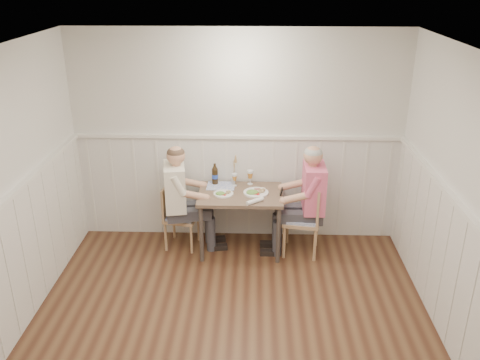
{
  "coord_description": "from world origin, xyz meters",
  "views": [
    {
      "loc": [
        0.22,
        -3.61,
        3.2
      ],
      "look_at": [
        0.05,
        1.64,
        1.0
      ],
      "focal_mm": 38.0,
      "sensor_mm": 36.0,
      "label": 1
    }
  ],
  "objects_px": {
    "chair_left": "(178,214)",
    "grass_vase": "(233,170)",
    "chair_right": "(306,216)",
    "beer_bottle": "(215,175)",
    "dining_table": "(241,200)",
    "man_in_pink": "(309,209)",
    "diner_cream": "(179,207)"
  },
  "relations": [
    {
      "from": "dining_table",
      "to": "chair_right",
      "type": "bearing_deg",
      "value": -4.18
    },
    {
      "from": "diner_cream",
      "to": "chair_left",
      "type": "bearing_deg",
      "value": 117.09
    },
    {
      "from": "dining_table",
      "to": "diner_cream",
      "type": "bearing_deg",
      "value": -178.88
    },
    {
      "from": "diner_cream",
      "to": "grass_vase",
      "type": "relative_size",
      "value": 3.43
    },
    {
      "from": "man_in_pink",
      "to": "chair_left",
      "type": "bearing_deg",
      "value": 176.17
    },
    {
      "from": "dining_table",
      "to": "man_in_pink",
      "type": "relative_size",
      "value": 0.72
    },
    {
      "from": "dining_table",
      "to": "diner_cream",
      "type": "height_order",
      "value": "diner_cream"
    },
    {
      "from": "dining_table",
      "to": "beer_bottle",
      "type": "height_order",
      "value": "beer_bottle"
    },
    {
      "from": "chair_right",
      "to": "beer_bottle",
      "type": "bearing_deg",
      "value": 164.0
    },
    {
      "from": "chair_left",
      "to": "grass_vase",
      "type": "bearing_deg",
      "value": 17.34
    },
    {
      "from": "beer_bottle",
      "to": "man_in_pink",
      "type": "bearing_deg",
      "value": -14.83
    },
    {
      "from": "chair_right",
      "to": "chair_left",
      "type": "bearing_deg",
      "value": 175.49
    },
    {
      "from": "man_in_pink",
      "to": "grass_vase",
      "type": "xyz_separation_m",
      "value": [
        -0.91,
        0.32,
        0.35
      ]
    },
    {
      "from": "diner_cream",
      "to": "grass_vase",
      "type": "distance_m",
      "value": 0.78
    },
    {
      "from": "beer_bottle",
      "to": "chair_right",
      "type": "bearing_deg",
      "value": -16.0
    },
    {
      "from": "chair_right",
      "to": "beer_bottle",
      "type": "height_order",
      "value": "beer_bottle"
    },
    {
      "from": "man_in_pink",
      "to": "diner_cream",
      "type": "distance_m",
      "value": 1.54
    },
    {
      "from": "dining_table",
      "to": "man_in_pink",
      "type": "distance_m",
      "value": 0.81
    },
    {
      "from": "grass_vase",
      "to": "diner_cream",
      "type": "bearing_deg",
      "value": -155.38
    },
    {
      "from": "chair_left",
      "to": "chair_right",
      "type": "bearing_deg",
      "value": -4.51
    },
    {
      "from": "grass_vase",
      "to": "chair_right",
      "type": "bearing_deg",
      "value": -20.72
    },
    {
      "from": "beer_bottle",
      "to": "dining_table",
      "type": "bearing_deg",
      "value": -38.93
    },
    {
      "from": "man_in_pink",
      "to": "beer_bottle",
      "type": "bearing_deg",
      "value": 165.17
    },
    {
      "from": "beer_bottle",
      "to": "grass_vase",
      "type": "xyz_separation_m",
      "value": [
        0.22,
        0.02,
        0.06
      ]
    },
    {
      "from": "chair_right",
      "to": "dining_table",
      "type": "bearing_deg",
      "value": 175.82
    },
    {
      "from": "beer_bottle",
      "to": "grass_vase",
      "type": "height_order",
      "value": "grass_vase"
    },
    {
      "from": "dining_table",
      "to": "chair_left",
      "type": "distance_m",
      "value": 0.8
    },
    {
      "from": "chair_left",
      "to": "beer_bottle",
      "type": "xyz_separation_m",
      "value": [
        0.45,
        0.19,
        0.44
      ]
    },
    {
      "from": "dining_table",
      "to": "chair_left",
      "type": "relative_size",
      "value": 1.24
    },
    {
      "from": "chair_right",
      "to": "diner_cream",
      "type": "height_order",
      "value": "diner_cream"
    },
    {
      "from": "dining_table",
      "to": "grass_vase",
      "type": "height_order",
      "value": "grass_vase"
    },
    {
      "from": "beer_bottle",
      "to": "grass_vase",
      "type": "distance_m",
      "value": 0.23
    }
  ]
}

